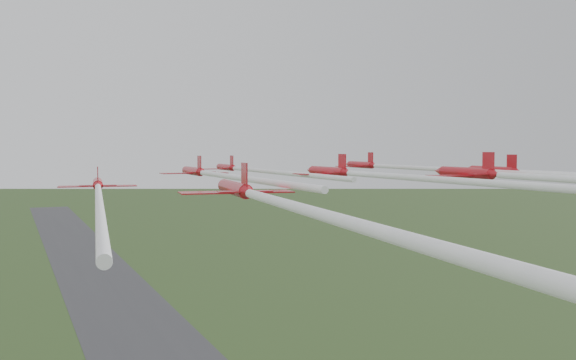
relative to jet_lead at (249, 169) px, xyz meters
name	(u,v)px	position (x,y,z in m)	size (l,w,h in m)	color
runway	(111,295)	(5.36, 183.20, -58.40)	(38.00, 900.00, 0.04)	#363639
jet_lead	(249,169)	(0.00, 0.00, 0.00)	(8.54, 53.19, 2.55)	red
jet_row2_left	(213,174)	(-10.30, -15.32, 0.02)	(9.19, 49.99, 2.74)	red
jet_row2_right	(429,168)	(13.43, -26.86, 0.73)	(9.25, 67.06, 2.37)	red
jet_row3_left	(98,192)	(-26.00, -31.87, -0.79)	(10.63, 57.11, 2.51)	red
jet_row3_mid	(391,176)	(2.13, -35.98, 0.36)	(8.96, 58.54, 2.69)	red
jet_row3_right	(554,174)	(26.32, -33.96, 0.16)	(9.36, 51.74, 2.77)	red
jet_row4_left	(285,204)	(-17.57, -54.59, -0.33)	(12.37, 63.30, 2.88)	red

